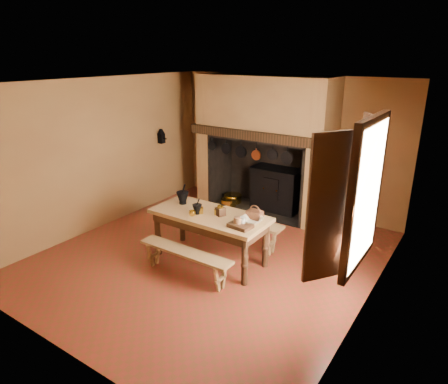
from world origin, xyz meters
name	(u,v)px	position (x,y,z in m)	size (l,w,h in m)	color
floor	(211,256)	(0.00, 0.00, 0.00)	(5.50, 5.50, 0.00)	maroon
ceiling	(209,83)	(0.00, 0.00, 2.80)	(5.50, 5.50, 0.00)	silver
back_wall	(287,144)	(0.00, 2.75, 1.40)	(5.00, 0.02, 2.80)	olive
wall_left	(102,154)	(-2.50, 0.00, 1.40)	(0.02, 5.50, 2.80)	olive
wall_right	(375,209)	(2.50, 0.00, 1.40)	(0.02, 5.50, 2.80)	olive
wall_front	(51,241)	(0.00, -2.75, 1.40)	(5.00, 0.02, 2.80)	olive
chimney_breast	(265,126)	(-0.30, 2.31, 1.81)	(2.95, 0.96, 2.80)	olive
iron_range	(277,189)	(-0.04, 2.45, 0.48)	(1.12, 0.55, 1.60)	black
hearth_pans	(231,200)	(-1.05, 2.22, 0.09)	(0.51, 0.62, 0.20)	gold
hanging_pans	(250,152)	(-0.34, 1.81, 1.36)	(1.92, 0.29, 0.27)	black
onion_string	(314,164)	(1.00, 1.79, 1.33)	(0.12, 0.10, 0.46)	#AC561F
herb_bunch	(324,163)	(1.18, 1.79, 1.38)	(0.20, 0.20, 0.35)	brown
window	(356,193)	(2.35, -0.40, 1.70)	(0.39, 1.75, 1.76)	white
wall_coffee_mill	(161,135)	(-2.42, 1.55, 1.52)	(0.23, 0.16, 0.31)	black
work_table	(210,221)	(0.07, -0.11, 0.69)	(1.89, 0.84, 0.82)	#A7894C
bench_front	(185,257)	(0.07, -0.74, 0.33)	(1.57, 0.27, 0.44)	#A7894C
bench_back	(234,224)	(0.07, 0.61, 0.38)	(1.80, 0.32, 0.51)	#A7894C
mortar_large	(183,197)	(-0.55, -0.02, 0.94)	(0.21, 0.21, 0.35)	black
mortar_small	(197,209)	(-0.09, -0.23, 0.91)	(0.15, 0.15, 0.26)	black
coffee_grinder	(220,211)	(0.25, -0.08, 0.90)	(0.19, 0.17, 0.20)	#321A10
brass_mug_a	(200,210)	(-0.05, -0.19, 0.87)	(0.09, 0.09, 0.10)	gold
brass_mug_b	(217,212)	(0.18, -0.08, 0.86)	(0.08, 0.08, 0.09)	gold
mixing_bowl	(251,220)	(0.80, -0.06, 0.86)	(0.33, 0.33, 0.08)	beige
stoneware_crock	(238,222)	(0.70, -0.29, 0.89)	(0.12, 0.12, 0.15)	brown
glass_jar	(243,222)	(0.75, -0.24, 0.89)	(0.08, 0.08, 0.15)	beige
wicker_basket	(255,214)	(0.76, 0.10, 0.89)	(0.23, 0.17, 0.22)	#492516
wooden_tray	(240,226)	(0.75, -0.29, 0.85)	(0.33, 0.24, 0.06)	#321A10
brass_cup	(192,213)	(-0.09, -0.34, 0.86)	(0.11, 0.11, 0.09)	gold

